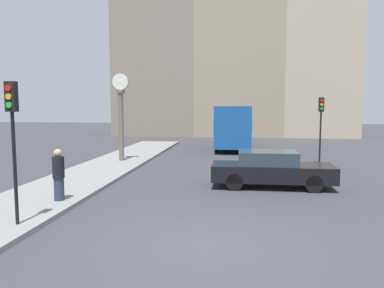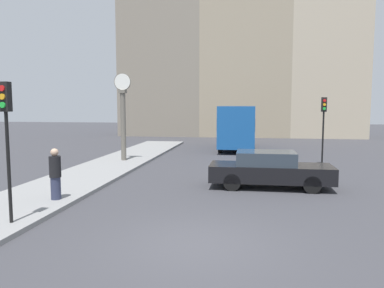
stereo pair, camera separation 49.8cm
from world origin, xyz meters
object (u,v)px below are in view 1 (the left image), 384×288
(traffic_light_far, at_px, (321,117))
(pedestrian_black_jacket, at_px, (59,175))
(bus_distant, at_px, (233,125))
(traffic_light_near, at_px, (13,123))
(sedan_car, at_px, (271,169))
(street_clock, at_px, (121,116))

(traffic_light_far, height_order, pedestrian_black_jacket, traffic_light_far)
(bus_distant, relative_size, traffic_light_far, 1.99)
(traffic_light_near, height_order, traffic_light_far, traffic_light_near)
(sedan_car, bearing_deg, street_clock, 145.33)
(sedan_car, bearing_deg, traffic_light_far, 62.33)
(bus_distant, bearing_deg, sedan_car, -82.66)
(traffic_light_near, bearing_deg, bus_distant, 74.38)
(sedan_car, bearing_deg, pedestrian_black_jacket, -153.68)
(traffic_light_far, relative_size, street_clock, 0.75)
(traffic_light_near, xyz_separation_m, traffic_light_far, (10.04, 11.83, -0.16))
(traffic_light_far, bearing_deg, bus_distant, 123.54)
(traffic_light_far, xyz_separation_m, street_clock, (-10.88, -0.43, 0.01))
(traffic_light_near, distance_m, pedestrian_black_jacket, 3.07)
(street_clock, bearing_deg, sedan_car, -34.67)
(pedestrian_black_jacket, bearing_deg, sedan_car, 26.32)
(traffic_light_near, distance_m, street_clock, 11.42)
(traffic_light_far, distance_m, pedestrian_black_jacket, 13.87)
(sedan_car, height_order, traffic_light_near, traffic_light_near)
(sedan_car, xyz_separation_m, pedestrian_black_jacket, (-7.07, -3.50, 0.25))
(sedan_car, distance_m, traffic_light_near, 9.42)
(sedan_car, relative_size, traffic_light_near, 1.28)
(traffic_light_near, distance_m, traffic_light_far, 15.52)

